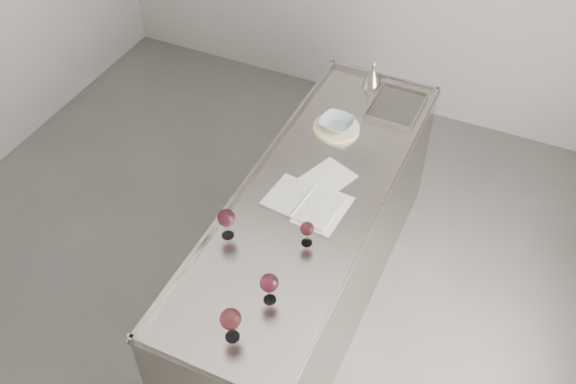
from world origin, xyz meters
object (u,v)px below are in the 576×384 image
at_px(wine_glass_left, 226,218).
at_px(notebook, 303,202).
at_px(wine_glass_middle, 269,284).
at_px(ceramic_bowl, 337,123).
at_px(wine_glass_small, 307,229).
at_px(counter, 311,248).
at_px(wine_funnel, 373,78).
at_px(wine_glass_right, 231,320).

relative_size(wine_glass_left, notebook, 0.43).
distance_m(wine_glass_middle, ceramic_bowl, 1.32).
xyz_separation_m(wine_glass_small, ceramic_bowl, (-0.20, 0.91, -0.06)).
bearing_deg(counter, wine_funnel, 92.35).
xyz_separation_m(wine_glass_small, wine_funnel, (-0.16, 1.43, -0.04)).
relative_size(notebook, wine_funnel, 2.15).
bearing_deg(wine_funnel, wine_glass_right, -87.88).
height_order(wine_glass_left, notebook, wine_glass_left).
relative_size(wine_glass_left, wine_glass_right, 0.95).
height_order(counter, wine_glass_small, wine_glass_small).
xyz_separation_m(wine_glass_middle, notebook, (-0.12, 0.65, -0.12)).
bearing_deg(wine_glass_middle, ceramic_bowl, 98.10).
distance_m(counter, wine_glass_small, 0.68).
bearing_deg(notebook, ceramic_bowl, 102.57).
xyz_separation_m(wine_glass_left, wine_glass_right, (0.31, -0.52, 0.01)).
relative_size(counter, wine_glass_small, 16.78).
bearing_deg(counter, wine_glass_right, -88.12).
relative_size(wine_glass_right, ceramic_bowl, 0.93).
relative_size(counter, wine_glass_right, 12.78).
bearing_deg(wine_glass_left, wine_glass_small, 17.72).
bearing_deg(counter, notebook, -102.44).
bearing_deg(counter, wine_glass_middle, -82.62).
distance_m(wine_glass_middle, wine_glass_right, 0.26).
relative_size(wine_glass_middle, wine_glass_small, 1.21).
relative_size(wine_glass_left, ceramic_bowl, 0.88).
xyz_separation_m(wine_glass_left, notebook, (0.25, 0.38, -0.12)).
height_order(counter, wine_glass_right, wine_glass_right).
height_order(wine_glass_left, wine_glass_middle, wine_glass_left).
distance_m(counter, wine_funnel, 1.20).
relative_size(notebook, ceramic_bowl, 2.07).
bearing_deg(wine_glass_middle, counter, 97.38).
height_order(ceramic_bowl, wine_funnel, wine_funnel).
xyz_separation_m(wine_glass_left, wine_funnel, (0.23, 1.55, -0.07)).
relative_size(wine_glass_small, wine_funnel, 0.74).
xyz_separation_m(counter, wine_funnel, (-0.04, 1.08, 0.53)).
distance_m(wine_glass_middle, notebook, 0.67).
xyz_separation_m(ceramic_bowl, wine_funnel, (0.05, 0.52, 0.01)).
height_order(wine_glass_small, ceramic_bowl, wine_glass_small).
xyz_separation_m(wine_glass_left, wine_glass_small, (0.39, 0.12, -0.03)).
height_order(counter, wine_funnel, wine_funnel).
relative_size(wine_glass_right, wine_glass_small, 1.31).
bearing_deg(wine_glass_right, ceramic_bowl, 94.49).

